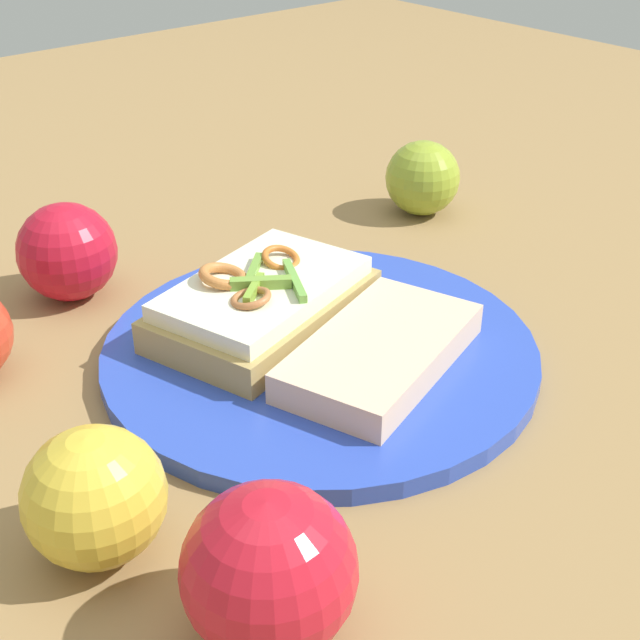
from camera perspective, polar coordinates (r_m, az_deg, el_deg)
The scene contains 8 objects.
ground_plane at distance 0.63m, azimuth 0.00°, elevation -2.57°, with size 2.00×2.00×0.00m, color olive.
plate at distance 0.63m, azimuth 0.00°, elevation -2.07°, with size 0.31×0.31×0.01m, color blue.
sandwich at distance 0.64m, azimuth -3.74°, elevation 1.16°, with size 0.19×0.15×0.05m.
bread_slice_side at distance 0.60m, azimuth 3.98°, elevation -2.07°, with size 0.16×0.08×0.02m, color beige.
apple_2 at distance 0.86m, azimuth 6.70°, elevation 9.17°, with size 0.07×0.07×0.07m, color #8FA62E.
apple_3 at distance 0.48m, azimuth -14.46°, elevation -11.09°, with size 0.08×0.08×0.08m, color gold.
apple_4 at distance 0.42m, azimuth -3.34°, elevation -15.98°, with size 0.08×0.08×0.08m, color red.
apple_5 at distance 0.73m, azimuth -16.15°, elevation 4.29°, with size 0.08×0.08×0.08m, color red.
Camera 1 is at (-0.34, -0.40, 0.35)m, focal length 49.12 mm.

